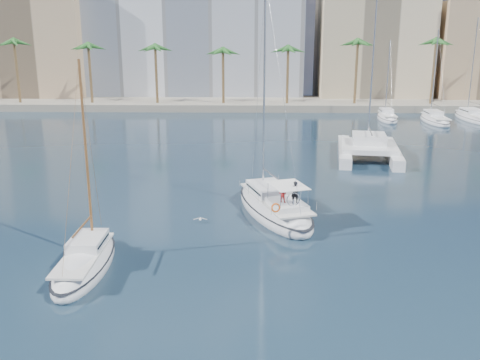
{
  "coord_description": "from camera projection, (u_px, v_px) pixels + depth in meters",
  "views": [
    {
      "loc": [
        -0.4,
        -33.55,
        12.84
      ],
      "look_at": [
        -1.18,
        1.5,
        3.09
      ],
      "focal_mm": 40.0,
      "sensor_mm": 36.0,
      "label": 1
    }
  ],
  "objects": [
    {
      "name": "moored_yacht_b",
      "position": [
        435.0,
        122.0,
        78.52
      ],
      "size": [
        3.32,
        10.83,
        13.72
      ],
      "primitive_type": null,
      "rotation": [
        0.0,
        0.0,
        -0.02
      ],
      "color": "silver",
      "rests_on": "ground"
    },
    {
      "name": "main_sloop",
      "position": [
        274.0,
        207.0,
        38.92
      ],
      "size": [
        7.14,
        12.12,
        17.15
      ],
      "rotation": [
        0.0,
        0.0,
        0.32
      ],
      "color": "silver",
      "rests_on": "ground"
    },
    {
      "name": "moored_yacht_a",
      "position": [
        387.0,
        120.0,
        80.59
      ],
      "size": [
        3.37,
        9.52,
        11.9
      ],
      "primitive_type": null,
      "rotation": [
        0.0,
        0.0,
        -0.07
      ],
      "color": "silver",
      "rests_on": "ground"
    },
    {
      "name": "palm_centre",
      "position": [
        255.0,
        48.0,
        87.89
      ],
      "size": [
        3.6,
        3.6,
        12.3
      ],
      "color": "brown",
      "rests_on": "ground"
    },
    {
      "name": "small_sloop",
      "position": [
        85.0,
        263.0,
        29.75
      ],
      "size": [
        2.72,
        8.47,
        12.14
      ],
      "rotation": [
        0.0,
        0.0,
        0.01
      ],
      "color": "silver",
      "rests_on": "ground"
    },
    {
      "name": "quay",
      "position": [
        254.0,
        104.0,
        94.34
      ],
      "size": [
        120.0,
        14.0,
        1.2
      ],
      "primitive_type": "cube",
      "color": "gray",
      "rests_on": "ground"
    },
    {
      "name": "building_tan_left",
      "position": [
        31.0,
        42.0,
        100.16
      ],
      "size": [
        22.0,
        14.0,
        22.0
      ],
      "primitive_type": "cube",
      "color": "tan",
      "rests_on": "ground"
    },
    {
      "name": "catamaran",
      "position": [
        369.0,
        147.0,
        56.25
      ],
      "size": [
        7.86,
        13.06,
        17.9
      ],
      "rotation": [
        0.0,
        0.0,
        -0.14
      ],
      "color": "silver",
      "rests_on": "ground"
    },
    {
      "name": "moored_yacht_c",
      "position": [
        474.0,
        120.0,
        80.31
      ],
      "size": [
        3.98,
        12.33,
        15.54
      ],
      "primitive_type": null,
      "rotation": [
        0.0,
        0.0,
        0.03
      ],
      "color": "silver",
      "rests_on": "ground"
    },
    {
      "name": "palm_right",
      "position": [
        463.0,
        48.0,
        87.16
      ],
      "size": [
        3.6,
        3.6,
        12.3
      ],
      "color": "brown",
      "rests_on": "ground"
    },
    {
      "name": "palm_left",
      "position": [
        50.0,
        48.0,
        88.62
      ],
      "size": [
        3.6,
        3.6,
        12.3
      ],
      "color": "brown",
      "rests_on": "ground"
    },
    {
      "name": "building_beige",
      "position": [
        372.0,
        47.0,
        100.02
      ],
      "size": [
        20.0,
        14.0,
        20.0
      ],
      "primitive_type": "cube",
      "color": "#C8B290",
      "rests_on": "ground"
    },
    {
      "name": "ground",
      "position": [
        257.0,
        231.0,
        35.74
      ],
      "size": [
        160.0,
        160.0,
        0.0
      ],
      "primitive_type": "plane",
      "color": "black",
      "rests_on": "ground"
    },
    {
      "name": "building_modern",
      "position": [
        192.0,
        25.0,
        102.56
      ],
      "size": [
        42.0,
        16.0,
        28.0
      ],
      "primitive_type": "cube",
      "color": "silver",
      "rests_on": "ground"
    },
    {
      "name": "seagull",
      "position": [
        200.0,
        219.0,
        37.05
      ],
      "size": [
        0.97,
        0.42,
        0.18
      ],
      "color": "silver",
      "rests_on": "ground"
    }
  ]
}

